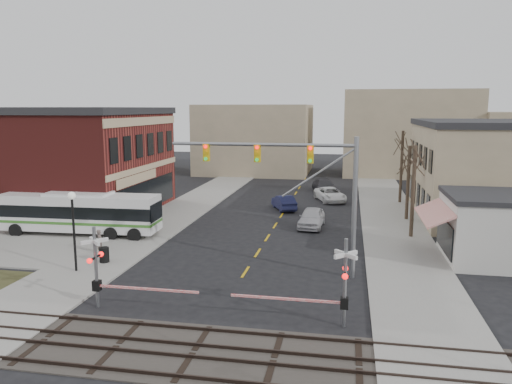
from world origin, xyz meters
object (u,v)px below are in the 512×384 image
at_px(transit_bus, 80,212).
at_px(car_a, 312,218).
at_px(rr_crossing_east, 335,283).
at_px(trash_bin, 104,255).
at_px(rr_crossing_west, 104,269).
at_px(car_c, 330,194).
at_px(car_b, 284,202).
at_px(car_d, 324,186).
at_px(street_lamp, 73,215).
at_px(traffic_signal_mast, 303,176).
at_px(pedestrian_near, 100,241).
at_px(pedestrian_far, 118,226).

xyz_separation_m(transit_bus, car_a, (17.08, 5.75, -0.98)).
height_order(rr_crossing_east, trash_bin, rr_crossing_east).
relative_size(rr_crossing_west, car_c, 1.11).
height_order(transit_bus, car_c, transit_bus).
distance_m(transit_bus, car_b, 18.68).
bearing_deg(car_d, rr_crossing_west, -119.98).
height_order(transit_bus, trash_bin, transit_bus).
xyz_separation_m(street_lamp, car_d, (12.86, 30.94, -2.71)).
height_order(rr_crossing_west, street_lamp, street_lamp).
relative_size(trash_bin, car_a, 0.20).
bearing_deg(street_lamp, car_a, 47.63).
xyz_separation_m(traffic_signal_mast, trash_bin, (-12.19, -0.27, -5.19)).
bearing_deg(pedestrian_near, traffic_signal_mast, -110.47).
relative_size(traffic_signal_mast, rr_crossing_east, 1.90).
relative_size(street_lamp, car_a, 1.02).
height_order(rr_crossing_east, car_a, rr_crossing_east).
distance_m(rr_crossing_east, car_b, 25.73).
bearing_deg(rr_crossing_west, rr_crossing_east, -0.13).
distance_m(car_c, car_d, 5.27).
bearing_deg(rr_crossing_east, pedestrian_far, 142.63).
relative_size(car_a, car_b, 1.09).
bearing_deg(pedestrian_near, transit_bus, 27.26).
relative_size(rr_crossing_east, car_c, 1.11).
xyz_separation_m(trash_bin, car_b, (8.75, 18.70, 0.11)).
height_order(traffic_signal_mast, trash_bin, traffic_signal_mast).
bearing_deg(trash_bin, street_lamp, -114.44).
bearing_deg(car_d, car_b, -123.76).
bearing_deg(trash_bin, car_c, 61.64).
bearing_deg(street_lamp, transit_bus, 118.11).
xyz_separation_m(car_d, pedestrian_near, (-13.24, -27.32, 0.17)).
xyz_separation_m(transit_bus, street_lamp, (4.37, -8.18, 1.68)).
relative_size(rr_crossing_west, pedestrian_far, 3.70).
height_order(street_lamp, car_d, street_lamp).
bearing_deg(rr_crossing_east, transit_bus, 146.81).
bearing_deg(traffic_signal_mast, rr_crossing_east, -72.73).
height_order(car_b, pedestrian_near, pedestrian_near).
distance_m(pedestrian_near, pedestrian_far, 4.28).
distance_m(street_lamp, car_b, 22.84).
xyz_separation_m(car_d, pedestrian_far, (-14.00, -23.10, 0.14)).
distance_m(street_lamp, pedestrian_near, 4.44).
bearing_deg(car_c, pedestrian_near, -142.46).
relative_size(rr_crossing_west, car_a, 1.22).
bearing_deg(car_d, car_c, -96.72).
bearing_deg(car_b, car_a, 92.40).
distance_m(trash_bin, car_b, 20.65).
distance_m(car_c, pedestrian_far, 23.28).
height_order(trash_bin, pedestrian_far, pedestrian_far).
height_order(trash_bin, pedestrian_near, pedestrian_near).
distance_m(transit_bus, trash_bin, 8.28).
xyz_separation_m(street_lamp, trash_bin, (0.84, 1.84, -2.85)).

